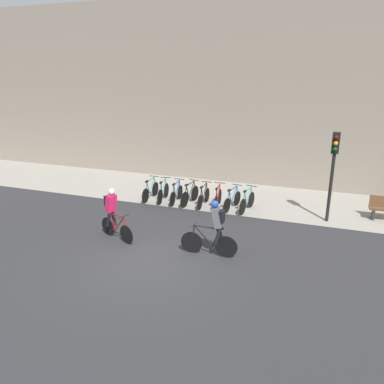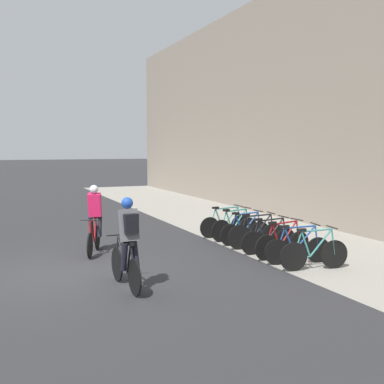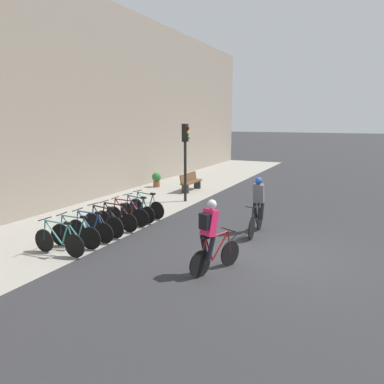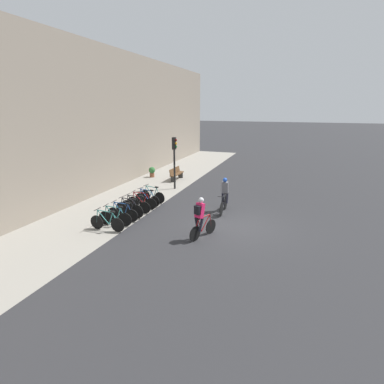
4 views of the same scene
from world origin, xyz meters
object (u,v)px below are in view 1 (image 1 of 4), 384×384
object	(u,v)px
parked_bike_0	(150,191)
parked_bike_4	(204,197)
cyclist_pink	(112,211)
parked_bike_1	(163,192)
parked_bike_6	(232,200)
parked_bike_3	(190,195)
parked_bike_2	(176,194)
parked_bike_7	(247,202)
cyclist_grey	(215,227)
traffic_light_pole	(334,161)
parked_bike_5	(218,198)

from	to	relation	value
parked_bike_0	parked_bike_4	world-z (taller)	parked_bike_0
cyclist_pink	parked_bike_0	xyz separation A→B (m)	(-0.59, 4.08, -0.56)
parked_bike_1	parked_bike_6	distance (m)	3.08
parked_bike_1	parked_bike_3	size ratio (longest dim) A/B	0.98
parked_bike_2	parked_bike_7	bearing A→B (deg)	0.01
cyclist_grey	parked_bike_2	size ratio (longest dim) A/B	1.11
parked_bike_2	parked_bike_4	distance (m)	1.23
parked_bike_3	traffic_light_pole	xyz separation A→B (m)	(5.54, -0.08, 1.94)
parked_bike_1	parked_bike_7	size ratio (longest dim) A/B	0.99
cyclist_pink	parked_bike_5	distance (m)	4.81
parked_bike_6	traffic_light_pole	world-z (taller)	traffic_light_pole
parked_bike_3	parked_bike_5	size ratio (longest dim) A/B	1.00
parked_bike_4	cyclist_grey	bearing A→B (deg)	-67.85
cyclist_pink	parked_bike_1	size ratio (longest dim) A/B	1.09
cyclist_grey	parked_bike_6	size ratio (longest dim) A/B	1.10
parked_bike_5	traffic_light_pole	distance (m)	4.73
parked_bike_2	traffic_light_pole	size ratio (longest dim) A/B	0.48
parked_bike_0	parked_bike_3	size ratio (longest dim) A/B	1.03
parked_bike_0	parked_bike_1	world-z (taller)	parked_bike_1
cyclist_pink	cyclist_grey	size ratio (longest dim) A/B	0.98
parked_bike_1	parked_bike_7	xyz separation A→B (m)	(3.70, -0.00, 0.00)
cyclist_pink	parked_bike_0	size ratio (longest dim) A/B	1.04
cyclist_pink	parked_bike_0	bearing A→B (deg)	98.29
parked_bike_0	parked_bike_1	bearing A→B (deg)	0.11
parked_bike_0	parked_bike_3	world-z (taller)	parked_bike_3
parked_bike_5	parked_bike_6	size ratio (longest dim) A/B	1.02
parked_bike_7	parked_bike_1	bearing A→B (deg)	179.99
parked_bike_5	traffic_light_pole	xyz separation A→B (m)	(4.30, -0.08, 1.95)
parked_bike_5	parked_bike_3	bearing A→B (deg)	179.95
parked_bike_1	traffic_light_pole	distance (m)	7.05
parked_bike_0	parked_bike_4	size ratio (longest dim) A/B	1.03
parked_bike_0	parked_bike_7	size ratio (longest dim) A/B	1.03
parked_bike_0	parked_bike_6	size ratio (longest dim) A/B	1.04
cyclist_grey	parked_bike_3	size ratio (longest dim) A/B	1.09
parked_bike_7	cyclist_grey	bearing A→B (deg)	-91.89
cyclist_grey	parked_bike_4	world-z (taller)	cyclist_grey
parked_bike_4	traffic_light_pole	world-z (taller)	traffic_light_pole
parked_bike_7	cyclist_pink	bearing A→B (deg)	-132.33
cyclist_grey	parked_bike_6	world-z (taller)	cyclist_grey
parked_bike_3	parked_bike_7	bearing A→B (deg)	-0.01
traffic_light_pole	parked_bike_0	bearing A→B (deg)	179.36
parked_bike_6	parked_bike_1	bearing A→B (deg)	179.97
cyclist_pink	cyclist_grey	bearing A→B (deg)	-1.84
parked_bike_0	parked_bike_3	distance (m)	1.85
parked_bike_3	parked_bike_5	xyz separation A→B (m)	(1.24, -0.00, -0.01)
parked_bike_4	traffic_light_pole	size ratio (longest dim) A/B	0.49
parked_bike_0	traffic_light_pole	world-z (taller)	traffic_light_pole
parked_bike_1	parked_bike_3	bearing A→B (deg)	0.00
parked_bike_1	parked_bike_3	world-z (taller)	parked_bike_3
parked_bike_0	parked_bike_2	bearing A→B (deg)	0.01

